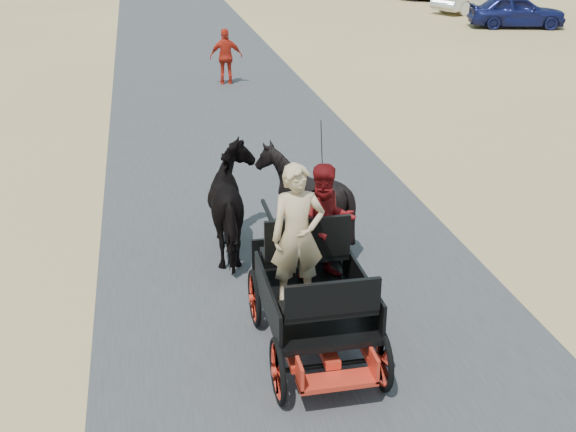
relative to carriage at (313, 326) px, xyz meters
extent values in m
plane|color=tan|center=(0.20, 0.02, -0.36)|extent=(140.00, 140.00, 0.00)
cube|color=#38383A|center=(0.20, 0.02, -0.35)|extent=(6.00, 140.00, 0.01)
imported|color=black|center=(-0.55, 3.00, 0.49)|extent=(0.91, 2.01, 1.70)
imported|color=black|center=(0.55, 3.00, 0.49)|extent=(1.37, 1.54, 1.70)
imported|color=tan|center=(-0.20, 0.05, 1.26)|extent=(0.66, 0.43, 1.80)
imported|color=#660C0F|center=(0.30, 0.60, 1.15)|extent=(0.77, 0.60, 1.58)
imported|color=red|center=(0.75, 14.91, 0.50)|extent=(1.03, 0.47, 1.73)
imported|color=navy|center=(15.07, 23.37, 0.37)|extent=(4.56, 2.72, 1.45)
camera|label=1|loc=(-1.88, -7.59, 4.94)|focal=45.00mm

